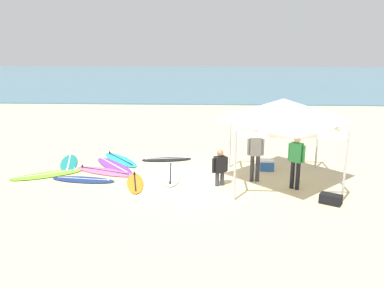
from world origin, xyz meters
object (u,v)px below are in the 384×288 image
object	(u,v)px
surfboard_black	(166,159)
person_black	(220,166)
surfboard_white	(171,174)
person_green	(296,158)
surfboard_navy	(84,180)
surfboard_orange	(135,183)
gear_bag_near_tent	(331,199)
surfboard_purple	(114,166)
surfboard_lime	(46,175)
cooler_box	(267,165)
surfboard_teal	(69,163)
surfboard_pink	(104,171)
canopy_tent	(283,110)
surfboard_cyan	(120,160)
person_grey	(255,152)

from	to	relation	value
surfboard_black	person_black	size ratio (longest dim) A/B	1.63
surfboard_white	person_green	size ratio (longest dim) A/B	1.54
surfboard_navy	surfboard_orange	distance (m)	1.77
surfboard_navy	surfboard_black	xyz separation A→B (m)	(2.50, 2.41, 0.00)
person_green	gear_bag_near_tent	size ratio (longest dim) A/B	2.85
surfboard_purple	person_green	distance (m)	6.53
surfboard_orange	surfboard_purple	world-z (taller)	same
surfboard_navy	surfboard_purple	world-z (taller)	same
surfboard_lime	person_black	bearing A→B (deg)	-6.60
gear_bag_near_tent	cooler_box	distance (m)	3.27
surfboard_teal	surfboard_pink	xyz separation A→B (m)	(1.57, -0.92, -0.00)
surfboard_orange	surfboard_teal	bearing A→B (deg)	144.75
surfboard_white	person_black	bearing A→B (deg)	-30.67
canopy_tent	person_black	size ratio (longest dim) A/B	2.68
canopy_tent	gear_bag_near_tent	size ratio (longest dim) A/B	5.36
surfboard_navy	person_black	size ratio (longest dim) A/B	1.83
surfboard_navy	surfboard_purple	xyz separation A→B (m)	(0.66, 1.53, -0.00)
surfboard_navy	person_green	size ratio (longest dim) A/B	1.28
surfboard_navy	surfboard_purple	distance (m)	1.67
cooler_box	surfboard_purple	bearing A→B (deg)	178.19
person_green	gear_bag_near_tent	distance (m)	1.64
surfboard_cyan	surfboard_pink	bearing A→B (deg)	-100.16
surfboard_orange	surfboard_lime	size ratio (longest dim) A/B	0.84
person_green	person_grey	size ratio (longest dim) A/B	1.00
surfboard_cyan	surfboard_white	bearing A→B (deg)	-36.87
canopy_tent	surfboard_orange	world-z (taller)	canopy_tent
surfboard_white	surfboard_purple	bearing A→B (deg)	159.80
canopy_tent	surfboard_cyan	size ratio (longest dim) A/B	1.47
surfboard_black	gear_bag_near_tent	bearing A→B (deg)	-38.13
canopy_tent	surfboard_lime	world-z (taller)	canopy_tent
person_black	surfboard_teal	bearing A→B (deg)	159.89
person_grey	canopy_tent	bearing A→B (deg)	-6.67
surfboard_pink	person_grey	world-z (taller)	person_grey
canopy_tent	surfboard_orange	bearing A→B (deg)	-175.86
surfboard_orange	surfboard_white	distance (m)	1.43
surfboard_white	surfboard_purple	size ratio (longest dim) A/B	1.13
person_black	surfboard_lime	bearing A→B (deg)	173.40
surfboard_lime	person_grey	xyz separation A→B (m)	(7.05, -0.22, 0.95)
person_grey	person_black	size ratio (longest dim) A/B	1.43
surfboard_white	cooler_box	xyz separation A→B (m)	(3.38, 0.62, 0.16)
surfboard_pink	surfboard_cyan	bearing A→B (deg)	79.84
canopy_tent	person_green	bearing A→B (deg)	-55.51
surfboard_white	surfboard_pink	world-z (taller)	same
surfboard_black	surfboard_purple	xyz separation A→B (m)	(-1.83, -0.88, -0.00)
surfboard_pink	gear_bag_near_tent	world-z (taller)	gear_bag_near_tent
surfboard_orange	surfboard_purple	xyz separation A→B (m)	(-1.09, 1.76, -0.00)
surfboard_purple	surfboard_black	bearing A→B (deg)	25.72
surfboard_orange	surfboard_teal	xyz separation A→B (m)	(-2.86, 2.02, -0.00)
surfboard_lime	cooler_box	world-z (taller)	cooler_box
person_green	surfboard_teal	bearing A→B (deg)	164.22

